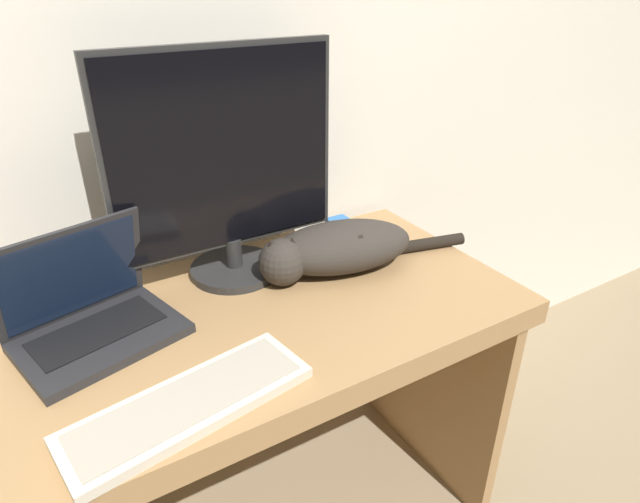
# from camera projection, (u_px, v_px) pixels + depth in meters

# --- Properties ---
(wall_back) EXTENTS (6.40, 0.06, 2.60)m
(wall_back) POSITION_uv_depth(u_px,v_px,m) (132.00, 34.00, 1.17)
(wall_back) COLOR silver
(wall_back) RESTS_ON ground_plane
(desk) EXTENTS (1.37, 0.62, 0.75)m
(desk) POSITION_uv_depth(u_px,v_px,m) (223.00, 383.00, 1.22)
(desk) COLOR #A37A4C
(desk) RESTS_ON ground_plane
(monitor) EXTENTS (0.54, 0.22, 0.54)m
(monitor) POSITION_uv_depth(u_px,v_px,m) (226.00, 168.00, 1.21)
(monitor) COLOR #282828
(monitor) RESTS_ON desk
(laptop) EXTENTS (0.35, 0.29, 0.23)m
(laptop) POSITION_uv_depth(u_px,v_px,m) (92.00, 317.00, 1.08)
(laptop) COLOR #232326
(laptop) RESTS_ON desk
(external_keyboard) EXTENTS (0.45, 0.21, 0.02)m
(external_keyboard) POSITION_uv_depth(u_px,v_px,m) (189.00, 404.00, 0.91)
(external_keyboard) COLOR beige
(external_keyboard) RESTS_ON desk
(cat) EXTENTS (0.58, 0.25, 0.13)m
(cat) POSITION_uv_depth(u_px,v_px,m) (336.00, 247.00, 1.31)
(cat) COLOR #332D28
(cat) RESTS_ON desk
(small_toy) EXTENTS (0.06, 0.06, 0.06)m
(small_toy) POSITION_uv_depth(u_px,v_px,m) (339.00, 229.00, 1.49)
(small_toy) COLOR #2D6BB7
(small_toy) RESTS_ON desk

